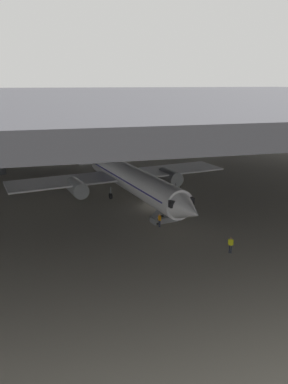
% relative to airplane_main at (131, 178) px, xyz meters
% --- Properties ---
extents(ground_plane, '(110.00, 110.00, 0.00)m').
position_rel_airplane_main_xyz_m(ground_plane, '(2.53, -3.68, -3.39)').
color(ground_plane, gray).
extents(hangar_structure, '(121.00, 99.00, 15.37)m').
position_rel_airplane_main_xyz_m(hangar_structure, '(2.44, 10.10, 11.35)').
color(hangar_structure, '#4C4F54').
rests_on(hangar_structure, ground_plane).
extents(airplane_main, '(34.49, 35.30, 11.13)m').
position_rel_airplane_main_xyz_m(airplane_main, '(0.00, 0.00, 0.00)').
color(airplane_main, white).
rests_on(airplane_main, ground_plane).
extents(boarding_stairs, '(4.31, 2.15, 4.59)m').
position_rel_airplane_main_xyz_m(boarding_stairs, '(2.32, -9.57, -2.66)').
color(boarding_stairs, slate).
rests_on(boarding_stairs, ground_plane).
extents(crew_worker_near_nose, '(0.44, 0.40, 1.75)m').
position_rel_airplane_main_xyz_m(crew_worker_near_nose, '(5.75, -20.13, -2.38)').
color(crew_worker_near_nose, '#232838').
rests_on(crew_worker_near_nose, ground_plane).
extents(crew_worker_by_stairs, '(0.31, 0.53, 1.69)m').
position_rel_airplane_main_xyz_m(crew_worker_by_stairs, '(0.93, -11.29, -2.42)').
color(crew_worker_by_stairs, '#232838').
rests_on(crew_worker_by_stairs, ground_plane).
extents(airplane_distant, '(30.96, 30.25, 9.96)m').
position_rel_airplane_main_xyz_m(airplane_distant, '(-18.27, 31.40, -0.22)').
color(airplane_distant, white).
rests_on(airplane_distant, ground_plane).
extents(baggage_tug, '(1.34, 2.23, 0.90)m').
position_rel_airplane_main_xyz_m(baggage_tug, '(3.27, 10.73, -2.86)').
color(baggage_tug, yellow).
rests_on(baggage_tug, ground_plane).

